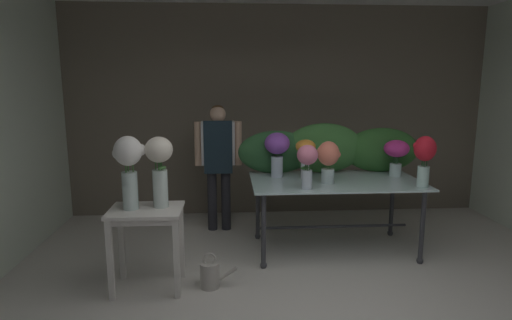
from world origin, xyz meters
name	(u,v)px	position (x,y,z in m)	size (l,w,h in m)	color
ground_plane	(294,257)	(0.00, 1.69, 0.00)	(7.77, 7.77, 0.00)	beige
wall_back	(278,112)	(0.00, 3.38, 1.46)	(5.98, 0.12, 2.91)	#706656
display_table_glass	(335,190)	(0.47, 1.84, 0.70)	(1.86, 1.03, 0.82)	silver
side_table_white	(146,222)	(-1.46, 1.08, 0.64)	(0.65, 0.49, 0.76)	silver
florist	(218,154)	(-0.83, 2.62, 0.99)	(0.59, 0.24, 1.60)	#232328
foliage_backdrop	(331,150)	(0.50, 2.24, 1.09)	(2.16, 0.30, 0.59)	#28562D
vase_violet_hydrangea	(277,148)	(-0.16, 2.04, 1.14)	(0.28, 0.28, 0.51)	silver
vase_rosy_freesia	(307,161)	(0.08, 1.47, 1.10)	(0.21, 0.21, 0.45)	silver
vase_coral_stock	(328,158)	(0.35, 1.72, 1.09)	(0.26, 0.23, 0.45)	silver
vase_sunset_anemones	(305,153)	(0.14, 1.93, 1.11)	(0.22, 0.22, 0.44)	silver
vase_crimson_tulips	(425,156)	(1.29, 1.49, 1.14)	(0.23, 0.22, 0.53)	silver
vase_magenta_snapdragons	(396,153)	(1.20, 2.00, 1.09)	(0.30, 0.28, 0.42)	silver
vase_white_roses_tall	(129,165)	(-1.59, 1.08, 1.17)	(0.29, 0.25, 0.66)	silver
vase_cream_lisianthus_tall	(159,165)	(-1.33, 1.13, 1.15)	(0.25, 0.25, 0.64)	silver
watering_can	(210,274)	(-0.89, 1.05, 0.13)	(0.35, 0.18, 0.34)	#B7B2A8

